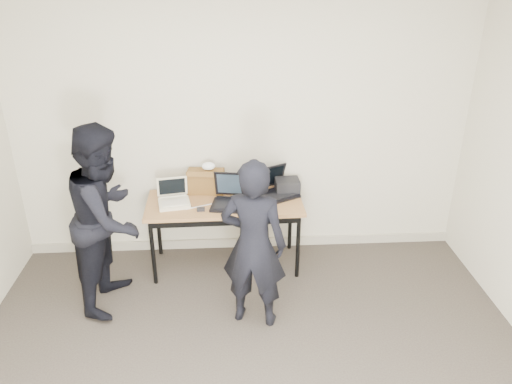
{
  "coord_description": "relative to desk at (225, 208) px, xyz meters",
  "views": [
    {
      "loc": [
        -0.13,
        -2.44,
        2.86
      ],
      "look_at": [
        0.1,
        1.6,
        0.95
      ],
      "focal_mm": 35.0,
      "sensor_mm": 36.0,
      "label": 1
    }
  ],
  "objects": [
    {
      "name": "equipment_box",
      "position": [
        0.63,
        0.19,
        0.13
      ],
      "size": [
        0.25,
        0.21,
        0.14
      ],
      "primitive_type": "cube",
      "rotation": [
        0.0,
        0.0,
        0.04
      ],
      "color": "black",
      "rests_on": "desk"
    },
    {
      "name": "laptop_center",
      "position": [
        0.08,
        -0.04,
        0.12
      ],
      "size": [
        0.43,
        0.42,
        0.29
      ],
      "rotation": [
        0.0,
        0.0,
        -0.16
      ],
      "color": "black",
      "rests_on": "desk"
    },
    {
      "name": "person_observer",
      "position": [
        -1.0,
        -0.47,
        0.18
      ],
      "size": [
        0.76,
        0.9,
        1.67
      ],
      "primitive_type": "imported",
      "rotation": [
        0.0,
        0.0,
        1.41
      ],
      "color": "black",
      "rests_on": "ground"
    },
    {
      "name": "baseboard",
      "position": [
        0.19,
        0.35,
        -0.61
      ],
      "size": [
        4.5,
        0.03,
        0.1
      ],
      "primitive_type": "cube",
      "color": "#A7A08A",
      "rests_on": "ground"
    },
    {
      "name": "person_typist",
      "position": [
        0.24,
        -0.85,
        0.09
      ],
      "size": [
        0.62,
        0.49,
        1.49
      ],
      "primitive_type": "imported",
      "rotation": [
        0.0,
        0.0,
        2.88
      ],
      "color": "black",
      "rests_on": "ground"
    },
    {
      "name": "desk",
      "position": [
        0.0,
        0.0,
        0.0
      ],
      "size": [
        1.51,
        0.68,
        0.72
      ],
      "rotation": [
        0.0,
        0.0,
        0.02
      ],
      "color": "#98673A",
      "rests_on": "ground"
    },
    {
      "name": "laptop_beige",
      "position": [
        -0.48,
        -0.0,
        0.11
      ],
      "size": [
        0.34,
        0.33,
        0.24
      ],
      "rotation": [
        0.0,
        0.0,
        0.18
      ],
      "color": "beige",
      "rests_on": "desk"
    },
    {
      "name": "cables",
      "position": [
        0.04,
        -0.0,
        0.06
      ],
      "size": [
        1.15,
        0.41,
        0.01
      ],
      "rotation": [
        0.0,
        0.0,
        -0.08
      ],
      "color": "black",
      "rests_on": "desk"
    },
    {
      "name": "leather_satchel",
      "position": [
        -0.18,
        0.23,
        0.19
      ],
      "size": [
        0.38,
        0.21,
        0.25
      ],
      "rotation": [
        0.0,
        0.0,
        -0.1
      ],
      "color": "brown",
      "rests_on": "desk"
    },
    {
      "name": "tissue",
      "position": [
        -0.15,
        0.23,
        0.34
      ],
      "size": [
        0.14,
        0.12,
        0.08
      ],
      "primitive_type": "ellipsoid",
      "rotation": [
        0.0,
        0.0,
        0.14
      ],
      "color": "white",
      "rests_on": "leather_satchel"
    },
    {
      "name": "power_brick",
      "position": [
        -0.22,
        -0.17,
        0.07
      ],
      "size": [
        0.08,
        0.05,
        0.03
      ],
      "primitive_type": "cube",
      "rotation": [
        0.0,
        0.0,
        0.05
      ],
      "color": "black",
      "rests_on": "desk"
    },
    {
      "name": "laptop_right",
      "position": [
        0.5,
        0.15,
        0.12
      ],
      "size": [
        0.5,
        0.49,
        0.27
      ],
      "rotation": [
        0.0,
        0.0,
        0.49
      ],
      "color": "black",
      "rests_on": "desk"
    },
    {
      "name": "room",
      "position": [
        0.19,
        -1.88,
        0.69
      ],
      "size": [
        4.6,
        4.6,
        2.8
      ],
      "color": "#3B342D",
      "rests_on": "ground"
    }
  ]
}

